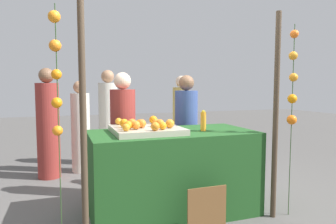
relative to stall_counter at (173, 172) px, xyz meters
name	(u,v)px	position (x,y,z in m)	size (l,w,h in m)	color
ground_plane	(172,211)	(0.00, 0.00, -0.45)	(24.00, 24.00, 0.00)	#565451
stall_counter	(173,172)	(0.00, 0.00, 0.00)	(1.78, 0.88, 0.90)	#1E4C1E
orange_tray	(147,130)	(-0.29, 0.01, 0.48)	(0.71, 0.69, 0.06)	#B2AD99
orange_0	(153,120)	(-0.14, 0.26, 0.56)	(0.09, 0.09, 0.09)	orange
orange_1	(156,123)	(-0.18, 0.02, 0.55)	(0.08, 0.08, 0.08)	orange
orange_2	(136,125)	(-0.44, -0.13, 0.55)	(0.09, 0.09, 0.09)	orange
orange_3	(170,124)	(-0.09, -0.15, 0.56)	(0.09, 0.09, 0.09)	orange
orange_4	(155,126)	(-0.28, -0.28, 0.55)	(0.09, 0.09, 0.09)	orange
orange_5	(124,123)	(-0.52, 0.05, 0.56)	(0.09, 0.09, 0.09)	orange
orange_6	(163,126)	(-0.19, -0.24, 0.55)	(0.08, 0.08, 0.08)	orange
orange_7	(128,125)	(-0.52, -0.12, 0.55)	(0.09, 0.09, 0.09)	orange
orange_8	(139,123)	(-0.36, 0.05, 0.55)	(0.08, 0.08, 0.08)	orange
orange_9	(142,124)	(-0.36, -0.04, 0.56)	(0.09, 0.09, 0.09)	orange
orange_10	(160,123)	(-0.16, -0.06, 0.55)	(0.09, 0.09, 0.09)	orange
orange_11	(126,127)	(-0.56, -0.22, 0.55)	(0.07, 0.07, 0.07)	orange
orange_12	(119,121)	(-0.54, 0.29, 0.55)	(0.08, 0.08, 0.08)	orange
orange_13	(132,123)	(-0.44, 0.02, 0.56)	(0.09, 0.09, 0.09)	orange
juice_bottle	(203,121)	(0.33, -0.07, 0.56)	(0.06, 0.06, 0.23)	orange
chalkboard_sign	(207,213)	(0.09, -0.66, -0.21)	(0.39, 0.03, 0.50)	brown
vendor_left	(123,139)	(-0.41, 0.68, 0.28)	(0.31, 0.31, 1.56)	maroon
vendor_right	(186,136)	(0.46, 0.72, 0.27)	(0.31, 0.31, 1.54)	#384C8C
crowd_person_0	(108,121)	(-0.35, 2.35, 0.33)	(0.34, 0.34, 1.68)	beige
crowd_person_1	(81,130)	(-0.85, 2.00, 0.24)	(0.30, 0.30, 1.48)	beige
crowd_person_2	(181,121)	(0.98, 2.18, 0.29)	(0.32, 0.32, 1.59)	tan
crowd_person_3	(48,127)	(-1.34, 1.82, 0.32)	(0.33, 0.33, 1.67)	maroon
canopy_post_left	(83,125)	(-0.97, -0.48, 0.62)	(0.06, 0.06, 2.15)	#473828
canopy_post_right	(276,117)	(0.97, -0.48, 0.62)	(0.06, 0.06, 2.15)	#473828
garland_strand_left	(56,70)	(-1.17, -0.50, 1.07)	(0.10, 0.10, 2.03)	#2D4C23
garland_strand_right	(293,84)	(1.16, -0.50, 0.97)	(0.11, 0.11, 2.03)	#2D4C23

